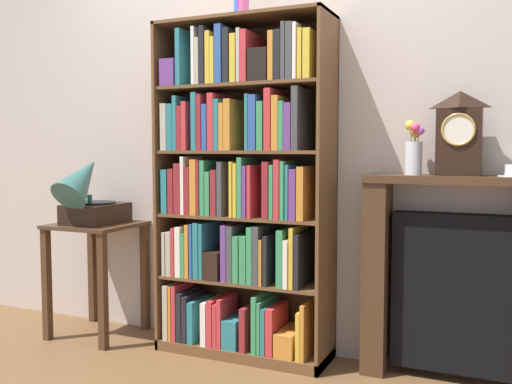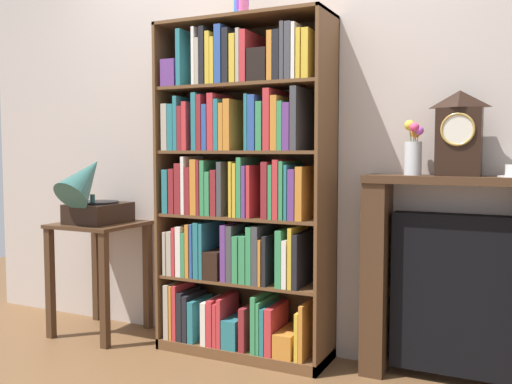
% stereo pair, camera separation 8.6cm
% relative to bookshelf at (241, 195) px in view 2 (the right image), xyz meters
% --- Properties ---
extents(ground_plane, '(7.37, 6.40, 0.02)m').
position_rel_bookshelf_xyz_m(ground_plane, '(0.01, -0.09, -0.92)').
color(ground_plane, brown).
extents(wall_back, '(4.37, 0.08, 2.67)m').
position_rel_bookshelf_xyz_m(wall_back, '(0.09, 0.22, 0.43)').
color(wall_back, beige).
rests_on(wall_back, ground).
extents(bookshelf, '(0.99, 0.34, 1.87)m').
position_rel_bookshelf_xyz_m(bookshelf, '(0.00, 0.00, 0.00)').
color(bookshelf, brown).
rests_on(bookshelf, ground).
extents(side_table_left, '(0.49, 0.48, 0.70)m').
position_rel_bookshelf_xyz_m(side_table_left, '(-0.97, -0.06, -0.39)').
color(side_table_left, '#472D1C').
rests_on(side_table_left, ground).
extents(gramophone, '(0.29, 0.49, 0.47)m').
position_rel_bookshelf_xyz_m(gramophone, '(-0.97, -0.12, -0.02)').
color(gramophone, black).
rests_on(gramophone, side_table_left).
extents(fireplace_mantel, '(0.91, 0.22, 1.03)m').
position_rel_bookshelf_xyz_m(fireplace_mantel, '(1.15, 0.09, -0.40)').
color(fireplace_mantel, '#472D1C').
rests_on(fireplace_mantel, ground).
extents(mantel_clock, '(0.21, 0.12, 0.41)m').
position_rel_bookshelf_xyz_m(mantel_clock, '(1.14, 0.07, 0.33)').
color(mantel_clock, black).
rests_on(mantel_clock, fireplace_mantel).
extents(flower_vase, '(0.10, 0.13, 0.27)m').
position_rel_bookshelf_xyz_m(flower_vase, '(0.93, 0.06, 0.25)').
color(flower_vase, silver).
rests_on(flower_vase, fireplace_mantel).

